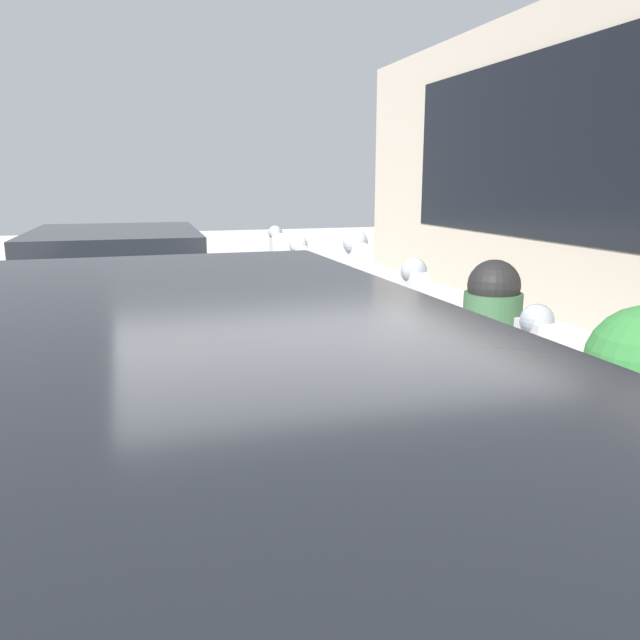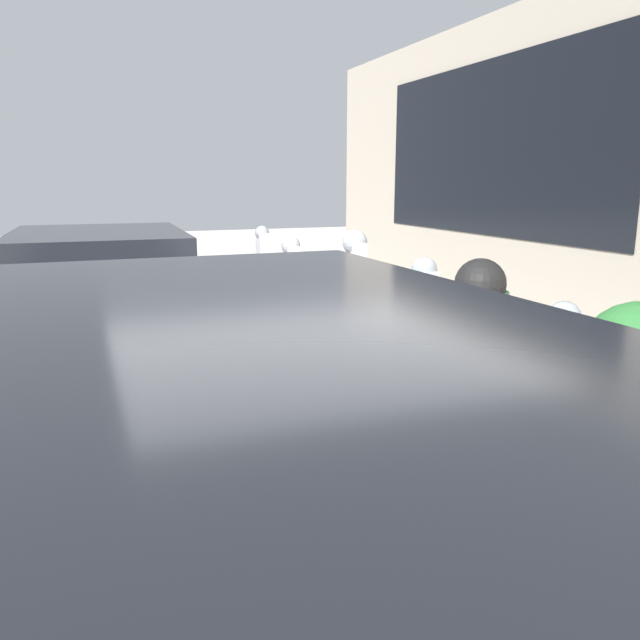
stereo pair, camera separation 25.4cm
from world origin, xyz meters
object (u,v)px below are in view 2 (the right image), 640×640
parking_meter_middle (354,302)px  planter_box (634,405)px  parking_meter_nearest (553,444)px  parking_meter_fourth (291,291)px  parked_car_middle (102,297)px  parking_meter_farthest (263,274)px  trash_bin (478,319)px  parking_meter_second (421,361)px

parking_meter_middle → planter_box: 1.96m
parking_meter_nearest → parking_meter_fourth: parking_meter_nearest is taller
parked_car_middle → parking_meter_nearest: bearing=-160.7°
parking_meter_farthest → parked_car_middle: size_ratio=0.35×
parked_car_middle → parking_meter_middle: bearing=-148.1°
planter_box → trash_bin: (1.94, -0.14, 0.16)m
parked_car_middle → trash_bin: bearing=-113.4°
parked_car_middle → parking_meter_farthest: bearing=-106.8°
parking_meter_farthest → parked_car_middle: (0.50, 1.49, -0.21)m
parking_meter_middle → parking_meter_fourth: parking_meter_middle is taller
parking_meter_second → parking_meter_fourth: 2.04m
parking_meter_nearest → parked_car_middle: 4.85m
parking_meter_nearest → parking_meter_fourth: bearing=0.5°
parking_meter_fourth → planter_box: size_ratio=1.01×
parking_meter_middle → parking_meter_farthest: bearing=0.7°
parking_meter_fourth → parked_car_middle: 2.13m
parking_meter_fourth → parking_meter_farthest: bearing=-3.5°
parking_meter_second → planter_box: bearing=-86.1°
parking_meter_middle → parking_meter_farthest: (2.12, 0.03, -0.11)m
planter_box → trash_bin: bearing=-4.1°
parked_car_middle → parking_meter_second: bearing=-156.1°
parking_meter_nearest → planter_box: size_ratio=1.02×
parking_meter_middle → trash_bin: parking_meter_middle is taller
parking_meter_farthest → parked_car_middle: bearing=71.4°
trash_bin → parking_meter_nearest: bearing=149.1°
parking_meter_second → parking_meter_farthest: size_ratio=1.03×
parking_meter_nearest → parked_car_middle: size_ratio=0.35×
parking_meter_middle → parking_meter_farthest: size_ratio=1.08×
trash_bin → planter_box: bearing=175.9°
parking_meter_farthest → parking_meter_nearest: bearing=179.5°
planter_box → parking_meter_nearest: bearing=123.6°
parking_meter_nearest → parking_meter_farthest: size_ratio=1.00×
parking_meter_middle → parking_meter_fourth: size_ratio=1.09×
parking_meter_fourth → parking_meter_farthest: parking_meter_farthest is taller
parking_meter_nearest → parking_meter_fourth: size_ratio=1.01×
planter_box → parked_car_middle: (3.50, 3.15, 0.33)m
parking_meter_nearest → trash_bin: bearing=-30.9°
parking_meter_nearest → parking_meter_middle: bearing=-1.9°
parking_meter_fourth → parked_car_middle: bearing=42.3°
parking_meter_second → planter_box: (0.12, -1.69, -0.51)m
parking_meter_nearest → parked_car_middle: parking_meter_nearest is taller
parking_meter_second → trash_bin: size_ratio=1.28×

